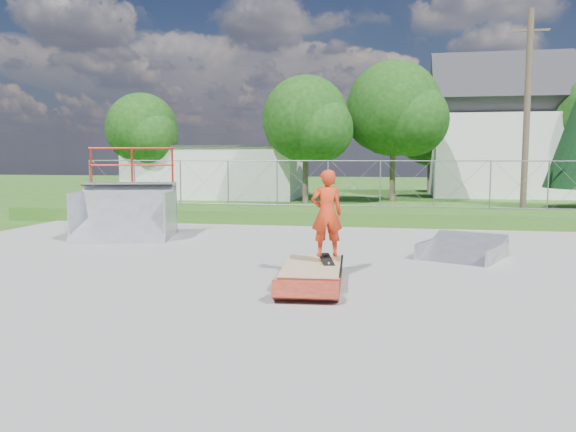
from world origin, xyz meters
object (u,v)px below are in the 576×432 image
(grind_box, at_px, (313,274))
(flat_bank_ramp, at_px, (462,249))
(quarter_pipe, at_px, (123,193))
(skater, at_px, (327,217))

(grind_box, height_order, flat_bank_ramp, flat_bank_ramp)
(grind_box, bearing_deg, flat_bank_ramp, 40.53)
(grind_box, relative_size, quarter_pipe, 0.86)
(quarter_pipe, xyz_separation_m, flat_bank_ramp, (9.36, -1.64, -1.10))
(flat_bank_ramp, bearing_deg, quarter_pipe, -165.32)
(grind_box, distance_m, flat_bank_ramp, 4.36)
(quarter_pipe, xyz_separation_m, skater, (6.45, -4.33, -0.12))
(quarter_pipe, bearing_deg, skater, -46.03)
(grind_box, height_order, quarter_pipe, quarter_pipe)
(quarter_pipe, distance_m, flat_bank_ramp, 9.56)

